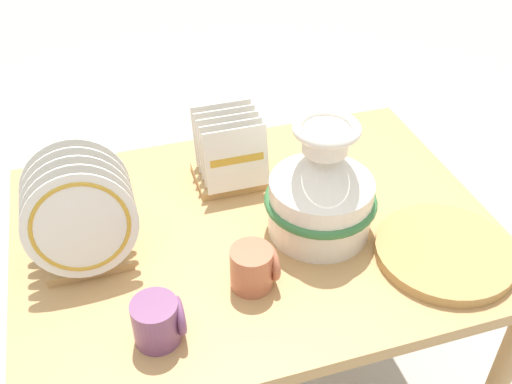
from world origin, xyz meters
TOP-DOWN VIEW (x-y plane):
  - display_table at (0.00, 0.00)m, footprint 1.18×0.87m
  - ceramic_vase at (0.14, -0.05)m, footprint 0.27×0.27m
  - dish_rack_round_plates at (-0.41, 0.01)m, footprint 0.25×0.20m
  - dish_rack_square_plates at (-0.01, 0.21)m, footprint 0.19×0.18m
  - wicker_charger_stack at (0.39, -0.23)m, footprint 0.32×0.32m
  - mug_terracotta_glaze at (-0.06, -0.18)m, footprint 0.10×0.10m
  - mug_plum_glaze at (-0.29, -0.27)m, footprint 0.10×0.10m
  - fruit_bowl at (0.24, 0.12)m, footprint 0.12×0.12m

SIDE VIEW (x-z plane):
  - display_table at x=0.00m, z-range 0.28..1.04m
  - wicker_charger_stack at x=0.39m, z-range 0.76..0.78m
  - fruit_bowl at x=0.24m, z-range 0.75..0.83m
  - mug_terracotta_glaze at x=-0.06m, z-range 0.76..0.86m
  - mug_plum_glaze at x=-0.29m, z-range 0.76..0.86m
  - dish_rack_square_plates at x=-0.01m, z-range 0.73..0.92m
  - dish_rack_round_plates at x=-0.41m, z-range 0.74..1.01m
  - ceramic_vase at x=0.14m, z-range 0.73..1.04m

